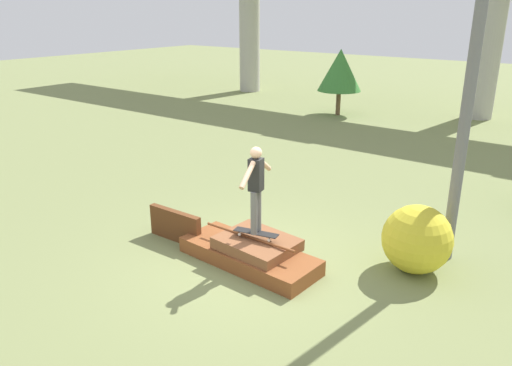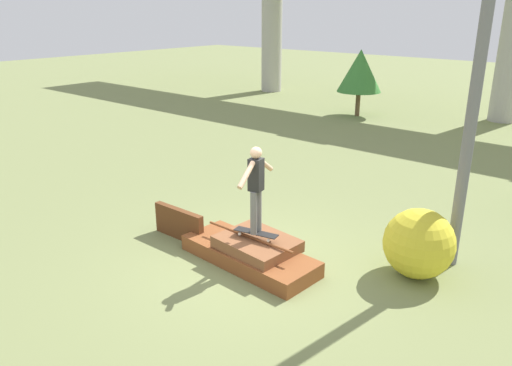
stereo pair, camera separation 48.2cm
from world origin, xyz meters
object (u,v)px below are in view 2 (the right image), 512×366
utility_pole (479,67)px  tree_behind_left (360,71)px  skateboard (256,233)px  bush_yellow_flowering (419,243)px  skater (256,184)px

utility_pole → tree_behind_left: utility_pole is taller
tree_behind_left → skateboard: bearing=-68.1°
skateboard → tree_behind_left: size_ratio=0.30×
tree_behind_left → bush_yellow_flowering: tree_behind_left is taller
utility_pole → tree_behind_left: (-7.85, 10.50, -1.60)m
skater → skateboard: bearing=0.0°
utility_pole → tree_behind_left: bearing=126.8°
skater → utility_pole: bearing=41.1°
skater → tree_behind_left: size_ratio=0.56×
skater → bush_yellow_flowering: (2.37, 1.50, -0.93)m
skater → utility_pole: 4.06m
skateboard → bush_yellow_flowering: bearing=32.3°
skater → tree_behind_left: bearing=111.9°
skater → tree_behind_left: tree_behind_left is taller
skater → bush_yellow_flowering: 2.95m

